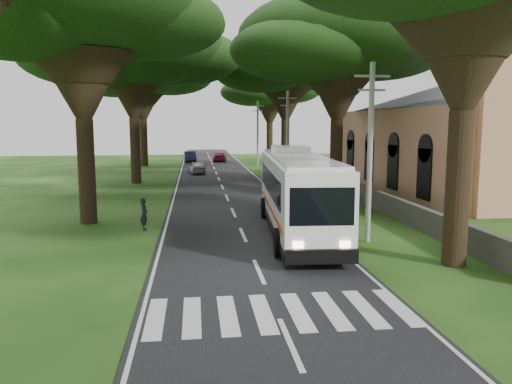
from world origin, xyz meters
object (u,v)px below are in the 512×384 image
(church, at_px, (454,129))
(distant_car_c, at_px, (220,157))
(distant_car_a, at_px, (197,167))
(pole_near, at_px, (370,150))
(distant_car_b, at_px, (190,157))
(coach_bus, at_px, (298,192))
(pole_mid, at_px, (287,137))
(pedestrian, at_px, (144,214))
(pole_far, at_px, (258,132))

(church, height_order, distant_car_c, church)
(distant_car_a, bearing_deg, pole_near, 95.84)
(distant_car_b, relative_size, distant_car_c, 1.00)
(church, relative_size, distant_car_c, 5.45)
(church, bearing_deg, coach_bus, -138.67)
(pole_mid, bearing_deg, distant_car_b, 107.08)
(distant_car_c, bearing_deg, distant_car_a, 83.47)
(church, bearing_deg, pole_mid, 160.19)
(church, distance_m, distant_car_b, 38.21)
(distant_car_a, xyz_separation_m, pedestrian, (-2.76, -27.73, 0.14))
(distant_car_a, height_order, distant_car_c, distant_car_a)
(pole_mid, distance_m, distant_car_b, 28.81)
(pole_near, relative_size, pedestrian, 4.88)
(pole_mid, xyz_separation_m, coach_bus, (-2.80, -17.79, -2.14))
(pole_far, relative_size, coach_bus, 0.61)
(pole_mid, height_order, distant_car_c, pole_mid)
(pole_near, height_order, distant_car_b, pole_near)
(distant_car_a, bearing_deg, coach_bus, 91.58)
(pole_far, height_order, coach_bus, pole_far)
(distant_car_a, height_order, distant_car_b, distant_car_b)
(pedestrian, bearing_deg, distant_car_a, -15.20)
(pole_mid, bearing_deg, pedestrian, -122.38)
(pole_near, height_order, coach_bus, pole_near)
(pole_far, bearing_deg, distant_car_a, -131.51)
(church, distance_m, pole_mid, 13.16)
(distant_car_a, xyz_separation_m, distant_car_b, (-0.83, 15.90, 0.08))
(coach_bus, relative_size, pedestrian, 7.95)
(distant_car_b, xyz_separation_m, pedestrian, (-1.92, -43.63, 0.06))
(church, relative_size, pedestrian, 14.63)
(pole_mid, relative_size, distant_car_c, 1.82)
(church, relative_size, pole_near, 3.00)
(pole_near, bearing_deg, pedestrian, 160.21)
(pole_near, relative_size, distant_car_a, 2.10)
(pole_mid, bearing_deg, pole_near, -90.00)
(coach_bus, bearing_deg, pole_near, -34.35)
(distant_car_c, bearing_deg, coach_bus, 96.29)
(pedestrian, bearing_deg, distant_car_c, -17.22)
(coach_bus, bearing_deg, distant_car_c, 95.88)
(church, xyz_separation_m, pole_far, (-12.36, 24.45, -0.73))
(distant_car_c, bearing_deg, pole_mid, 103.04)
(pole_far, xyz_separation_m, coach_bus, (-2.80, -37.79, -2.14))
(pole_near, bearing_deg, distant_car_c, 95.08)
(church, relative_size, pole_far, 3.00)
(church, xyz_separation_m, distant_car_a, (-19.93, 15.90, -4.23))
(distant_car_a, distance_m, distant_car_c, 17.22)
(distant_car_c, bearing_deg, pole_far, 121.63)
(pole_mid, xyz_separation_m, pole_far, (0.00, 20.00, 0.00))
(coach_bus, bearing_deg, distant_car_b, 101.10)
(coach_bus, relative_size, distant_car_b, 2.96)
(pole_near, xyz_separation_m, pole_mid, (0.00, 20.00, 0.00))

